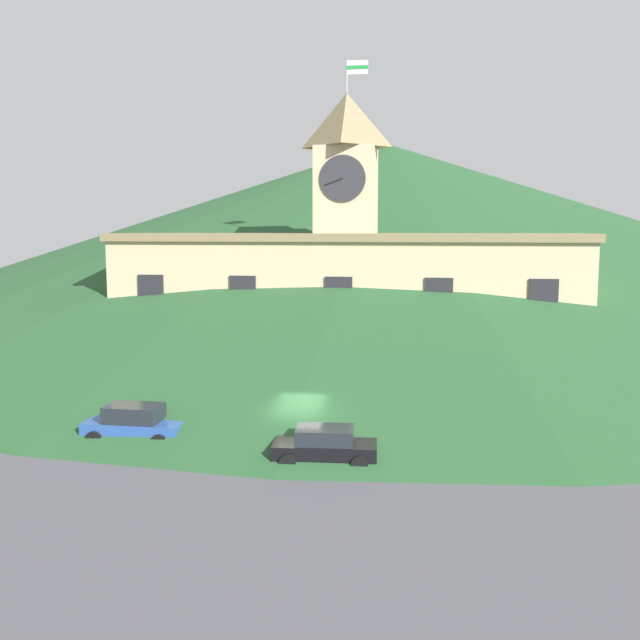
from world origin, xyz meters
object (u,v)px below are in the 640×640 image
(car_gray_pickup, at_px, (361,414))
(car_blue_van, at_px, (134,427))
(car_black_suv, at_px, (325,447))
(pedestrian, at_px, (492,392))
(car_green_wagon, at_px, (223,402))
(car_red_sedan, at_px, (124,387))
(street_lamp_far_right, at_px, (434,339))
(street_lamp_right, at_px, (245,341))

(car_gray_pickup, relative_size, car_blue_van, 1.07)
(car_black_suv, bearing_deg, pedestrian, 50.81)
(car_green_wagon, relative_size, car_blue_van, 0.92)
(car_green_wagon, bearing_deg, car_red_sedan, 161.64)
(street_lamp_far_right, height_order, car_black_suv, street_lamp_far_right)
(pedestrian, bearing_deg, car_blue_van, 103.32)
(car_green_wagon, bearing_deg, street_lamp_right, 99.37)
(street_lamp_right, bearing_deg, car_blue_van, -97.57)
(car_gray_pickup, xyz_separation_m, car_black_suv, (-1.05, -6.49, 0.02))
(street_lamp_far_right, relative_size, pedestrian, 2.95)
(car_gray_pickup, height_order, car_blue_van, car_blue_van)
(car_blue_van, height_order, pedestrian, car_blue_van)
(street_lamp_far_right, distance_m, car_blue_van, 21.33)
(car_gray_pickup, distance_m, car_black_suv, 6.58)
(car_gray_pickup, bearing_deg, street_lamp_right, 129.05)
(car_gray_pickup, height_order, car_red_sedan, car_gray_pickup)
(street_lamp_right, bearing_deg, car_red_sedan, -146.00)
(car_gray_pickup, height_order, car_black_suv, car_black_suv)
(car_green_wagon, bearing_deg, car_blue_van, -107.77)
(street_lamp_right, relative_size, car_black_suv, 0.87)
(car_blue_van, relative_size, pedestrian, 2.97)
(car_green_wagon, distance_m, car_red_sedan, 8.44)
(street_lamp_far_right, xyz_separation_m, car_blue_van, (-15.24, -14.67, -2.71))
(street_lamp_right, height_order, car_gray_pickup, street_lamp_right)
(street_lamp_far_right, height_order, pedestrian, street_lamp_far_right)
(street_lamp_far_right, xyz_separation_m, car_gray_pickup, (-3.99, -9.72, -2.87))
(street_lamp_right, bearing_deg, car_black_suv, -63.03)
(street_lamp_far_right, bearing_deg, car_green_wagon, -147.54)
(car_green_wagon, distance_m, car_black_suv, 11.14)
(car_green_wagon, bearing_deg, pedestrian, 19.23)
(car_green_wagon, xyz_separation_m, car_red_sedan, (-7.80, 3.22, -0.05))
(street_lamp_right, relative_size, car_gray_pickup, 0.80)
(street_lamp_far_right, bearing_deg, pedestrian, -45.12)
(street_lamp_far_right, relative_size, car_red_sedan, 1.14)
(car_black_suv, bearing_deg, car_gray_pickup, 76.12)
(car_black_suv, relative_size, car_blue_van, 0.99)
(car_black_suv, bearing_deg, car_green_wagon, 127.72)
(car_red_sedan, distance_m, car_blue_van, 11.15)
(car_red_sedan, bearing_deg, car_green_wagon, -20.99)
(street_lamp_right, bearing_deg, pedestrian, -12.10)
(car_red_sedan, bearing_deg, car_black_suv, -35.30)
(street_lamp_far_right, xyz_separation_m, car_red_sedan, (-20.35, -4.76, -3.00))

